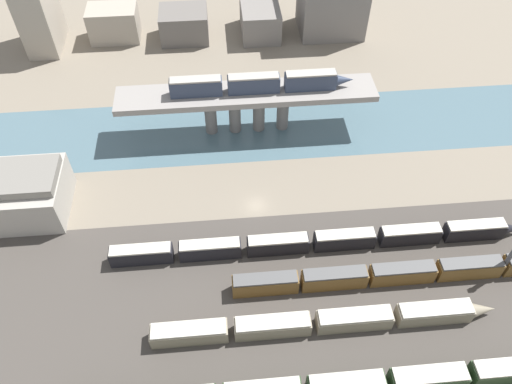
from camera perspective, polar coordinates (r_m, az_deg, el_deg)
ground_plane at (r=102.45m, az=-0.01°, el=-1.56°), size 400.00×400.00×0.00m
railbed_yard at (r=89.11m, az=1.40°, el=-13.46°), size 280.00×42.00×0.01m
river_water at (r=119.01m, az=-1.03°, el=7.24°), size 320.00×22.18×0.01m
bridge at (r=113.47m, az=-1.09°, el=10.52°), size 57.74×8.82×10.88m
train_on_bridge at (r=111.09m, az=0.36°, el=12.32°), size 40.34×2.76×4.11m
train_yard_mid at (r=86.97m, az=7.75°, el=-14.51°), size 58.60×3.08×3.53m
train_yard_far at (r=94.74m, az=17.07°, el=-8.82°), size 65.23×2.73×3.98m
train_yard_outer at (r=95.32m, az=7.07°, el=-5.64°), size 79.13×2.62×3.81m
signal_tower at (r=98.65m, az=27.22°, el=-6.31°), size 1.00×0.80×12.13m
city_block_far_left at (r=154.24m, az=-23.56°, el=18.16°), size 8.14×15.39×19.16m
city_block_left at (r=153.80m, az=-15.93°, el=18.05°), size 13.64×9.01×9.17m
city_block_center at (r=150.18m, az=-8.21°, el=18.43°), size 13.35×11.04×8.34m
city_block_right at (r=151.07m, az=0.47°, el=19.13°), size 10.75×15.57×8.44m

